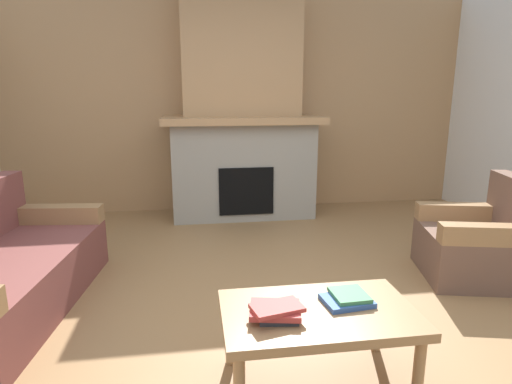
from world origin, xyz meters
name	(u,v)px	position (x,y,z in m)	size (l,w,h in m)	color
ground	(287,319)	(0.00, 0.00, 0.00)	(9.00, 9.00, 0.00)	olive
wall_back_wood_panel	(239,105)	(0.00, 3.00, 1.35)	(6.00, 0.12, 2.70)	tan
fireplace	(242,121)	(0.00, 2.62, 1.16)	(1.90, 0.82, 2.70)	gray
armchair	(478,243)	(1.72, 0.45, 0.29)	(0.91, 0.91, 0.85)	brown
coffee_table	(318,319)	(0.01, -0.66, 0.38)	(1.00, 0.60, 0.43)	#997047
book_stack_near_edge	(276,311)	(-0.22, -0.71, 0.47)	(0.28, 0.25, 0.08)	#2D2D33
book_stack_center	(348,299)	(0.19, -0.61, 0.45)	(0.27, 0.23, 0.05)	#335699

